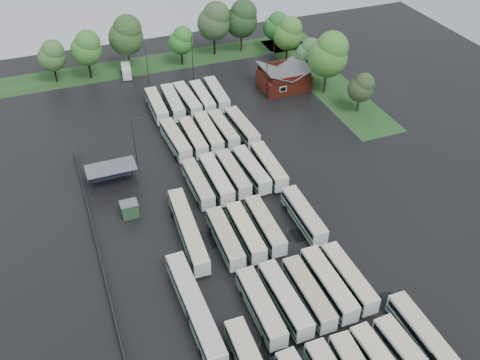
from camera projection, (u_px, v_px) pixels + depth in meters
name	position (u px, v px, depth m)	size (l,w,h in m)	color
ground	(256.00, 242.00, 79.22)	(160.00, 160.00, 0.00)	black
brick_building	(284.00, 80.00, 116.50)	(10.07, 8.60, 5.39)	maroon
wash_shed	(111.00, 169.00, 88.81)	(8.20, 4.20, 3.58)	#2D2D30
utility_hut	(130.00, 209.00, 83.15)	(2.70, 2.20, 2.62)	#234628
grass_strip_north	(161.00, 62.00, 127.70)	(80.00, 10.00, 0.01)	#1B4016
grass_strip_east	(324.00, 80.00, 120.49)	(10.00, 50.00, 0.01)	#1B4016
west_fence	(96.00, 242.00, 78.49)	(0.10, 50.00, 1.20)	#2D2D30
bus_r1c0	(261.00, 307.00, 67.53)	(2.53, 11.62, 3.23)	silver
bus_r1c1	(285.00, 299.00, 68.49)	(2.75, 11.71, 3.25)	silver
bus_r1c2	(309.00, 293.00, 69.34)	(2.43, 11.31, 3.15)	silver
bus_r1c3	(328.00, 284.00, 70.51)	(2.60, 11.80, 3.28)	silver
bus_r1c4	(348.00, 278.00, 71.46)	(2.55, 11.32, 3.14)	silver
bus_r2c0	(225.00, 238.00, 77.50)	(2.59, 11.30, 3.13)	silver
bus_r2c1	(246.00, 232.00, 78.51)	(2.54, 11.23, 3.12)	silver
bus_r2c2	(265.00, 225.00, 79.67)	(2.61, 11.36, 3.15)	silver
bus_r2c4	(304.00, 215.00, 81.40)	(2.60, 11.56, 3.21)	silver
bus_r3c0	(198.00, 184.00, 87.68)	(2.44, 11.18, 3.11)	silver
bus_r3c1	(216.00, 179.00, 88.60)	(2.51, 11.72, 3.26)	silver
bus_r3c2	(233.00, 173.00, 89.87)	(2.55, 11.27, 3.13)	silver
bus_r3c3	(251.00, 169.00, 90.70)	(2.90, 11.51, 3.18)	silver
bus_r3c4	(269.00, 166.00, 91.46)	(2.69, 11.67, 3.24)	silver
bus_r4c0	(176.00, 140.00, 97.90)	(3.08, 11.83, 3.26)	silver
bus_r4c1	(193.00, 137.00, 98.67)	(2.50, 11.24, 3.12)	silver
bus_r4c2	(208.00, 133.00, 99.75)	(2.63, 11.69, 3.25)	silver
bus_r4c3	(223.00, 129.00, 100.83)	(2.66, 11.18, 3.10)	silver
bus_r4c4	(242.00, 127.00, 101.38)	(2.97, 11.77, 3.25)	silver
bus_r5c0	(157.00, 106.00, 107.88)	(2.60, 11.47, 3.18)	silver
bus_r5c1	(173.00, 102.00, 108.80)	(2.85, 11.81, 3.27)	silver
bus_r5c2	(187.00, 100.00, 109.72)	(3.01, 11.82, 3.26)	silver
bus_r5c3	(202.00, 98.00, 110.55)	(2.51, 11.30, 3.14)	silver
bus_r5c4	(217.00, 94.00, 111.64)	(2.93, 11.66, 3.22)	silver
artic_bus_west_b	(188.00, 230.00, 78.85)	(3.22, 16.99, 3.13)	silver
artic_bus_west_c	(195.00, 307.00, 67.38)	(2.86, 17.71, 3.28)	silver
artic_bus_east	(437.00, 353.00, 62.16)	(2.48, 17.02, 3.16)	silver
minibus	(126.00, 71.00, 121.31)	(2.69, 5.63, 2.37)	silver
tree_north_0	(52.00, 55.00, 115.96)	(5.97, 5.97, 9.88)	black
tree_north_1	(87.00, 48.00, 116.92)	(6.81, 6.81, 11.28)	black
tree_north_2	(126.00, 35.00, 119.82)	(7.86, 7.86, 13.02)	#3B2A1C
tree_north_3	(182.00, 40.00, 123.10)	(5.70, 5.70, 9.43)	black
tree_north_4	(215.00, 21.00, 126.29)	(7.91, 7.91, 13.10)	black
tree_north_5	(242.00, 18.00, 127.80)	(7.80, 7.80, 12.91)	#2F2317
tree_north_6	(276.00, 26.00, 129.42)	(5.91, 5.91, 9.78)	black
tree_east_0	(362.00, 87.00, 106.18)	(5.14, 5.14, 8.52)	#2E2119
tree_east_1	(329.00, 54.00, 110.54)	(8.33, 8.33, 13.80)	#2F2419
tree_east_2	(309.00, 53.00, 117.79)	(5.69, 5.69, 9.42)	black
tree_east_3	(289.00, 33.00, 123.55)	(6.72, 6.72, 11.13)	black
tree_east_4	(289.00, 29.00, 129.69)	(5.15, 5.15, 8.53)	#37291E
lamp_post_ne	(267.00, 71.00, 110.93)	(1.55, 0.30, 10.05)	#2D2D30
lamp_post_nw	(135.00, 141.00, 89.75)	(1.60, 0.31, 10.40)	#2D2D30
lamp_post_back_w	(147.00, 61.00, 115.84)	(1.43, 0.28, 9.29)	#2D2D30
lamp_post_back_e	(193.00, 55.00, 117.33)	(1.56, 0.30, 10.15)	#2D2D30
puddle_0	(284.00, 353.00, 64.26)	(6.02, 6.02, 0.01)	black
puddle_1	(383.00, 357.00, 63.73)	(3.15, 3.15, 0.01)	black
puddle_2	(202.00, 242.00, 79.34)	(4.72, 4.72, 0.01)	black
puddle_3	(296.00, 236.00, 80.32)	(3.05, 3.05, 0.01)	black
puddle_4	(391.00, 303.00, 70.16)	(3.96, 3.96, 0.01)	black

